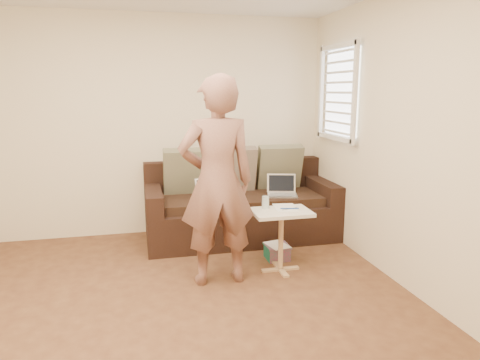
{
  "coord_description": "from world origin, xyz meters",
  "views": [
    {
      "loc": [
        -0.27,
        -3.09,
        1.73
      ],
      "look_at": [
        0.8,
        1.4,
        0.78
      ],
      "focal_mm": 32.83,
      "sensor_mm": 36.0,
      "label": 1
    }
  ],
  "objects_px": {
    "person": "(217,182)",
    "striped_box": "(277,252)",
    "laptop_white": "(213,200)",
    "sofa": "(241,203)",
    "laptop_silver": "(282,196)",
    "side_table": "(281,241)",
    "drinking_glass": "(265,202)"
  },
  "relations": [
    {
      "from": "laptop_white",
      "to": "striped_box",
      "type": "xyz_separation_m",
      "value": [
        0.56,
        -0.61,
        -0.44
      ]
    },
    {
      "from": "laptop_white",
      "to": "drinking_glass",
      "type": "relative_size",
      "value": 2.71
    },
    {
      "from": "sofa",
      "to": "laptop_white",
      "type": "bearing_deg",
      "value": -158.39
    },
    {
      "from": "person",
      "to": "side_table",
      "type": "bearing_deg",
      "value": -173.65
    },
    {
      "from": "laptop_silver",
      "to": "laptop_white",
      "type": "bearing_deg",
      "value": -166.49
    },
    {
      "from": "side_table",
      "to": "sofa",
      "type": "bearing_deg",
      "value": 97.96
    },
    {
      "from": "laptop_white",
      "to": "side_table",
      "type": "height_order",
      "value": "laptop_white"
    },
    {
      "from": "laptop_silver",
      "to": "person",
      "type": "xyz_separation_m",
      "value": [
        -0.95,
        -0.97,
        0.42
      ]
    },
    {
      "from": "sofa",
      "to": "side_table",
      "type": "height_order",
      "value": "sofa"
    },
    {
      "from": "side_table",
      "to": "laptop_white",
      "type": "bearing_deg",
      "value": 118.82
    },
    {
      "from": "laptop_white",
      "to": "person",
      "type": "bearing_deg",
      "value": -113.91
    },
    {
      "from": "laptop_silver",
      "to": "person",
      "type": "relative_size",
      "value": 0.18
    },
    {
      "from": "drinking_glass",
      "to": "striped_box",
      "type": "xyz_separation_m",
      "value": [
        0.19,
        0.18,
        -0.59
      ]
    },
    {
      "from": "drinking_glass",
      "to": "person",
      "type": "bearing_deg",
      "value": -158.55
    },
    {
      "from": "person",
      "to": "striped_box",
      "type": "xyz_separation_m",
      "value": [
        0.7,
        0.38,
        -0.86
      ]
    },
    {
      "from": "drinking_glass",
      "to": "laptop_white",
      "type": "bearing_deg",
      "value": 115.03
    },
    {
      "from": "laptop_white",
      "to": "sofa",
      "type": "bearing_deg",
      "value": 5.6
    },
    {
      "from": "laptop_silver",
      "to": "striped_box",
      "type": "bearing_deg",
      "value": -98.16
    },
    {
      "from": "laptop_silver",
      "to": "laptop_white",
      "type": "distance_m",
      "value": 0.81
    },
    {
      "from": "person",
      "to": "drinking_glass",
      "type": "xyz_separation_m",
      "value": [
        0.51,
        0.2,
        -0.27
      ]
    },
    {
      "from": "sofa",
      "to": "laptop_white",
      "type": "distance_m",
      "value": 0.39
    },
    {
      "from": "drinking_glass",
      "to": "sofa",
      "type": "bearing_deg",
      "value": 91.21
    },
    {
      "from": "sofa",
      "to": "side_table",
      "type": "bearing_deg",
      "value": -82.04
    },
    {
      "from": "person",
      "to": "side_table",
      "type": "xyz_separation_m",
      "value": [
        0.64,
        0.09,
        -0.63
      ]
    },
    {
      "from": "drinking_glass",
      "to": "striped_box",
      "type": "height_order",
      "value": "drinking_glass"
    },
    {
      "from": "laptop_silver",
      "to": "striped_box",
      "type": "relative_size",
      "value": 1.37
    },
    {
      "from": "laptop_white",
      "to": "side_table",
      "type": "xyz_separation_m",
      "value": [
        0.5,
        -0.9,
        -0.22
      ]
    },
    {
      "from": "laptop_white",
      "to": "side_table",
      "type": "distance_m",
      "value": 1.05
    },
    {
      "from": "sofa",
      "to": "laptop_silver",
      "type": "bearing_deg",
      "value": -19.08
    },
    {
      "from": "laptop_silver",
      "to": "laptop_white",
      "type": "xyz_separation_m",
      "value": [
        -0.81,
        0.02,
        0.0
      ]
    },
    {
      "from": "person",
      "to": "striped_box",
      "type": "relative_size",
      "value": 7.62
    },
    {
      "from": "laptop_white",
      "to": "drinking_glass",
      "type": "distance_m",
      "value": 0.89
    }
  ]
}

